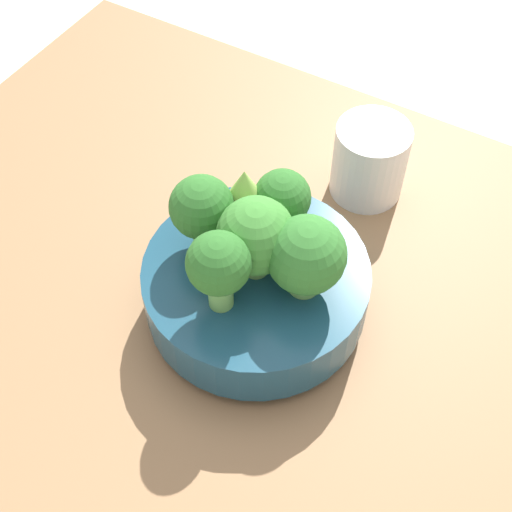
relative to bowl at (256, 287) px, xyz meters
name	(u,v)px	position (x,y,z in m)	size (l,w,h in m)	color
ground_plane	(266,305)	(-0.01, 0.03, -0.08)	(6.00, 6.00, 0.00)	beige
table	(266,293)	(-0.01, 0.03, -0.06)	(0.87, 0.62, 0.04)	olive
bowl	(256,287)	(0.00, 0.00, 0.00)	(0.21, 0.21, 0.07)	navy
romanesco_piece_far	(242,200)	(-0.03, 0.03, 0.07)	(0.06, 0.06, 0.08)	#6BA34C
broccoli_floret_front	(215,264)	(-0.01, -0.05, 0.08)	(0.05, 0.05, 0.08)	#6BA34C
broccoli_floret_left	(202,209)	(-0.06, 0.00, 0.07)	(0.06, 0.06, 0.08)	#6BA34C
broccoli_floret_back	(282,200)	(0.00, 0.05, 0.07)	(0.05, 0.05, 0.07)	#609347
broccoli_floret_right	(306,256)	(0.05, 0.00, 0.07)	(0.07, 0.07, 0.08)	#6BA34C
broccoli_floret_center	(256,237)	(0.00, 0.00, 0.07)	(0.07, 0.07, 0.08)	#609347
cup	(370,161)	(0.02, 0.20, 0.00)	(0.08, 0.08, 0.08)	silver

